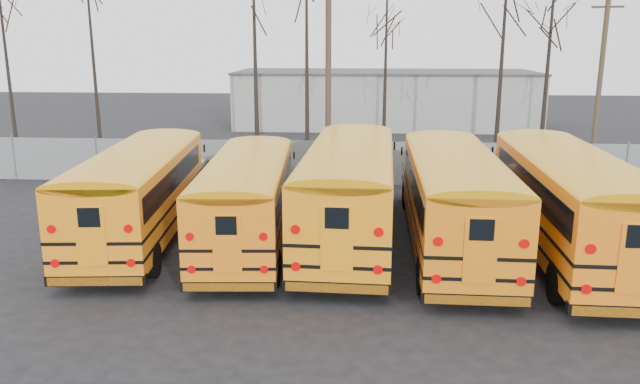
# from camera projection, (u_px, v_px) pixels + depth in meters

# --- Properties ---
(ground) EXTENTS (120.00, 120.00, 0.00)m
(ground) POSITION_uv_depth(u_px,v_px,m) (347.00, 285.00, 16.89)
(ground) COLOR black
(ground) RESTS_ON ground
(fence) EXTENTS (40.00, 0.04, 2.00)m
(fence) POSITION_uv_depth(u_px,v_px,m) (354.00, 163.00, 28.27)
(fence) COLOR gray
(fence) RESTS_ON ground
(distant_building) EXTENTS (22.00, 8.00, 4.00)m
(distant_building) POSITION_uv_depth(u_px,v_px,m) (385.00, 99.00, 47.28)
(distant_building) COLOR #9D9D98
(distant_building) RESTS_ON ground
(bus_a) EXTENTS (3.54, 11.31, 3.12)m
(bus_a) POSITION_uv_depth(u_px,v_px,m) (141.00, 185.00, 20.39)
(bus_a) COLOR black
(bus_a) RESTS_ON ground
(bus_b) EXTENTS (3.13, 10.68, 2.95)m
(bus_b) POSITION_uv_depth(u_px,v_px,m) (248.00, 192.00, 19.86)
(bus_b) COLOR black
(bus_b) RESTS_ON ground
(bus_c) EXTENTS (3.17, 11.90, 3.30)m
(bus_c) POSITION_uv_depth(u_px,v_px,m) (350.00, 183.00, 20.14)
(bus_c) COLOR black
(bus_c) RESTS_ON ground
(bus_d) EXTENTS (2.80, 11.47, 3.20)m
(bus_d) POSITION_uv_depth(u_px,v_px,m) (454.00, 192.00, 19.31)
(bus_d) COLOR black
(bus_d) RESTS_ON ground
(bus_e) EXTENTS (2.98, 11.83, 3.29)m
(bus_e) POSITION_uv_depth(u_px,v_px,m) (568.00, 194.00, 18.76)
(bus_e) COLOR black
(bus_e) RESTS_ON ground
(utility_pole_left) EXTENTS (1.74, 0.43, 9.83)m
(utility_pole_left) POSITION_uv_depth(u_px,v_px,m) (328.00, 67.00, 31.82)
(utility_pole_left) COLOR #473628
(utility_pole_left) RESTS_ON ground
(utility_pole_right) EXTENTS (1.50, 0.57, 8.63)m
(utility_pole_right) POSITION_uv_depth(u_px,v_px,m) (600.00, 79.00, 32.61)
(utility_pole_right) COLOR #4A3A2A
(utility_pole_right) RESTS_ON ground
(tree_0) EXTENTS (0.26, 0.26, 11.36)m
(tree_0) POSITION_uv_depth(u_px,v_px,m) (6.00, 56.00, 30.46)
(tree_0) COLOR black
(tree_0) RESTS_ON ground
(tree_1) EXTENTS (0.26, 0.26, 11.76)m
(tree_1) POSITION_uv_depth(u_px,v_px,m) (93.00, 50.00, 33.20)
(tree_1) COLOR black
(tree_1) RESTS_ON ground
(tree_2) EXTENTS (0.26, 0.26, 11.32)m
(tree_2) POSITION_uv_depth(u_px,v_px,m) (255.00, 56.00, 29.86)
(tree_2) COLOR black
(tree_2) RESTS_ON ground
(tree_3) EXTENTS (0.26, 0.26, 11.57)m
(tree_3) POSITION_uv_depth(u_px,v_px,m) (307.00, 54.00, 29.70)
(tree_3) COLOR black
(tree_3) RESTS_ON ground
(tree_4) EXTENTS (0.26, 0.26, 9.89)m
(tree_4) POSITION_uv_depth(u_px,v_px,m) (385.00, 69.00, 32.58)
(tree_4) COLOR black
(tree_4) RESTS_ON ground
(tree_5) EXTENTS (0.26, 0.26, 11.41)m
(tree_5) POSITION_uv_depth(u_px,v_px,m) (502.00, 55.00, 30.53)
(tree_5) COLOR black
(tree_5) RESTS_ON ground
(tree_6) EXTENTS (0.26, 0.26, 10.29)m
(tree_6) POSITION_uv_depth(u_px,v_px,m) (548.00, 66.00, 30.98)
(tree_6) COLOR black
(tree_6) RESTS_ON ground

